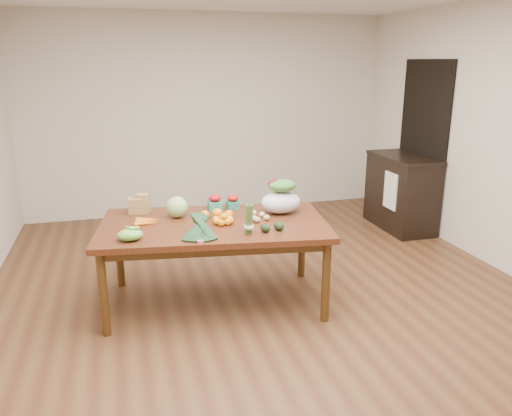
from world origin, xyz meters
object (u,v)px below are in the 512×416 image
object	(u,v)px
paper_bag	(138,204)
salad_bag	(281,198)
dining_table	(215,263)
asparagus_bundle	(249,219)
cabinet	(401,192)
mandarin_cluster	(224,218)
kale_bunch	(200,229)
cabbage	(177,207)

from	to	relation	value
paper_bag	salad_bag	xyz separation A→B (m)	(1.25, -0.35, 0.06)
dining_table	paper_bag	size ratio (longest dim) A/B	8.09
asparagus_bundle	cabinet	bearing A→B (deg)	44.14
mandarin_cluster	asparagus_bundle	distance (m)	0.36
cabinet	kale_bunch	bearing A→B (deg)	-148.05
mandarin_cluster	salad_bag	world-z (taller)	salad_bag
paper_bag	kale_bunch	bearing A→B (deg)	-62.64
cabbage	paper_bag	bearing A→B (deg)	144.04
dining_table	kale_bunch	distance (m)	0.61
paper_bag	mandarin_cluster	bearing A→B (deg)	-37.04
salad_bag	asparagus_bundle	bearing A→B (deg)	-131.21
kale_bunch	asparagus_bundle	world-z (taller)	asparagus_bundle
cabinet	cabbage	world-z (taller)	cabinet
mandarin_cluster	salad_bag	xyz separation A→B (m)	(0.56, 0.17, 0.09)
dining_table	kale_bunch	bearing A→B (deg)	-107.77
cabinet	cabbage	size ratio (longest dim) A/B	5.46
paper_bag	asparagus_bundle	distance (m)	1.18
mandarin_cluster	dining_table	bearing A→B (deg)	147.75
kale_bunch	asparagus_bundle	distance (m)	0.39
cabinet	paper_bag	xyz separation A→B (m)	(-3.30, -0.96, 0.36)
paper_bag	cabbage	xyz separation A→B (m)	(0.32, -0.24, 0.01)
paper_bag	mandarin_cluster	world-z (taller)	paper_bag
kale_bunch	salad_bag	xyz separation A→B (m)	(0.82, 0.48, 0.06)
dining_table	cabinet	xyz separation A→B (m)	(2.69, 1.43, 0.10)
cabinet	paper_bag	world-z (taller)	cabinet
mandarin_cluster	cabbage	bearing A→B (deg)	142.02
cabinet	salad_bag	bearing A→B (deg)	-147.40
cabinet	kale_bunch	world-z (taller)	cabinet
asparagus_bundle	dining_table	bearing A→B (deg)	128.22
cabbage	asparagus_bundle	distance (m)	0.78
mandarin_cluster	kale_bunch	xyz separation A→B (m)	(-0.26, -0.31, 0.03)
paper_bag	dining_table	bearing A→B (deg)	-37.64
mandarin_cluster	cabinet	bearing A→B (deg)	29.49
asparagus_bundle	salad_bag	distance (m)	0.65
cabinet	salad_bag	xyz separation A→B (m)	(-2.05, -1.31, 0.42)
paper_bag	mandarin_cluster	distance (m)	0.86
cabbage	asparagus_bundle	world-z (taller)	asparagus_bundle
mandarin_cluster	paper_bag	bearing A→B (deg)	142.96
cabbage	kale_bunch	size ratio (longest dim) A/B	0.47
salad_bag	cabinet	bearing A→B (deg)	32.60
cabinet	paper_bag	distance (m)	3.45
paper_bag	cabbage	distance (m)	0.40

